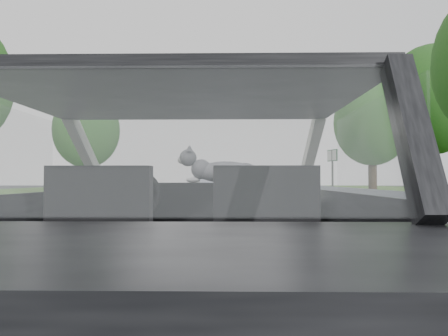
{
  "coord_description": "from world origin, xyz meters",
  "views": [
    {
      "loc": [
        0.24,
        -2.49,
        1.02
      ],
      "look_at": [
        0.18,
        0.51,
        1.1
      ],
      "focal_mm": 35.0,
      "sensor_mm": 36.0,
      "label": 1
    }
  ],
  "objects_px": {
    "other_car": "(214,188)",
    "subject_car": "(190,232)",
    "highway_sign": "(332,174)",
    "cat": "(225,171)"
  },
  "relations": [
    {
      "from": "other_car",
      "to": "subject_car",
      "type": "bearing_deg",
      "value": -99.77
    },
    {
      "from": "other_car",
      "to": "highway_sign",
      "type": "bearing_deg",
      "value": 29.64
    },
    {
      "from": "subject_car",
      "to": "highway_sign",
      "type": "distance_m",
      "value": 22.08
    },
    {
      "from": "cat",
      "to": "highway_sign",
      "type": "relative_size",
      "value": 0.22
    },
    {
      "from": "other_car",
      "to": "highway_sign",
      "type": "xyz_separation_m",
      "value": [
        6.24,
        5.49,
        0.66
      ]
    },
    {
      "from": "other_car",
      "to": "highway_sign",
      "type": "height_order",
      "value": "highway_sign"
    },
    {
      "from": "cat",
      "to": "highway_sign",
      "type": "distance_m",
      "value": 21.45
    },
    {
      "from": "other_car",
      "to": "cat",
      "type": "bearing_deg",
      "value": -98.97
    },
    {
      "from": "cat",
      "to": "other_car",
      "type": "distance_m",
      "value": 15.26
    },
    {
      "from": "cat",
      "to": "other_car",
      "type": "bearing_deg",
      "value": 94.35
    }
  ]
}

